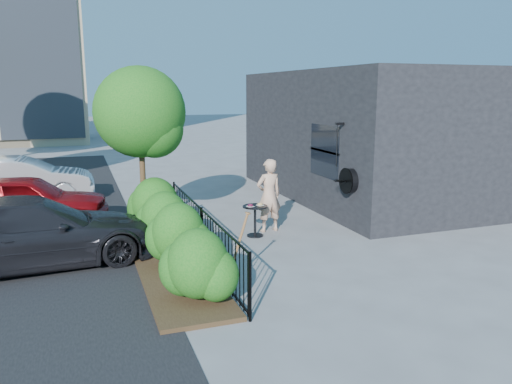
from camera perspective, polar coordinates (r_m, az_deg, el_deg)
name	(u,v)px	position (r m, az deg, el deg)	size (l,w,h in m)	color
ground	(270,251)	(10.86, 1.64, -6.79)	(120.00, 120.00, 0.00)	gray
shop_building	(377,134)	(16.92, 13.62, 6.44)	(6.22, 9.00, 4.00)	black
fence	(202,233)	(10.26, -6.19, -4.67)	(0.05, 6.05, 1.10)	black
planting_bed	(169,261)	(10.29, -9.96, -7.78)	(1.30, 6.00, 0.08)	#382616
shrubs	(172,228)	(10.20, -9.63, -4.05)	(1.10, 5.60, 1.24)	#145B16
patio_tree	(143,118)	(12.46, -12.78, 8.27)	(2.20, 2.20, 3.94)	#3F2B19
cafe_table	(255,215)	(11.81, -0.11, -2.67)	(0.59, 0.59, 0.79)	black
woman	(269,195)	(12.16, 1.48, -0.39)	(0.66, 0.43, 1.80)	tan
shovel	(236,253)	(8.89, -2.27, -6.96)	(0.46, 0.18, 1.36)	brown
car_red	(25,201)	(13.78, -24.90, -0.97)	(1.61, 4.01, 1.37)	maroon
car_silver	(23,180)	(17.07, -25.13, 1.28)	(1.47, 4.21, 1.39)	silver
car_darkgrey	(32,232)	(10.72, -24.22, -4.22)	(1.94, 4.77, 1.38)	black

